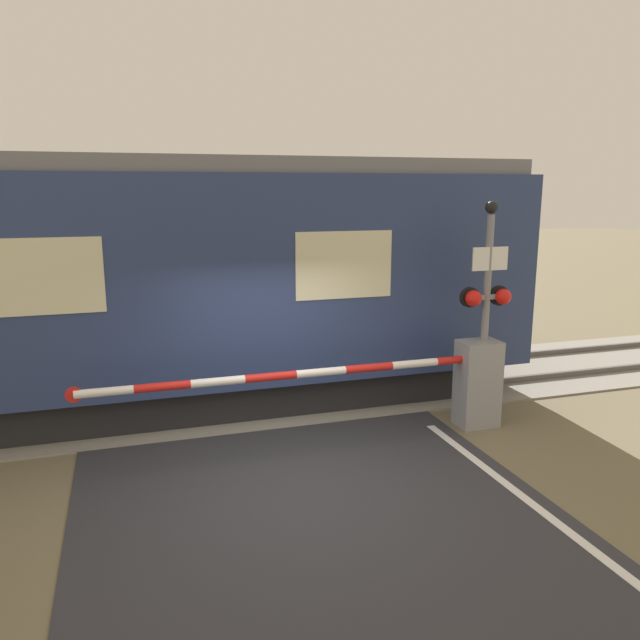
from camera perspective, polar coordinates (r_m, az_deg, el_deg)
The scene contains 5 objects.
ground_plane at distance 8.01m, azimuth -2.27°, elevation -14.20°, with size 80.00×80.00×0.00m, color #6B6047.
track_bed at distance 10.88m, azimuth -6.73°, elevation -6.91°, with size 36.00×3.20×0.13m.
train at distance 10.29m, azimuth -23.00°, elevation 2.68°, with size 15.06×2.85×3.98m.
crossing_barrier at distance 9.44m, azimuth 11.79°, elevation -5.56°, with size 6.04×0.44×1.31m.
signal_post at distance 9.50m, azimuth 15.00°, elevation 1.75°, with size 0.80×0.26×3.35m.
Camera 1 is at (-1.86, -6.94, 3.53)m, focal length 35.00 mm.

